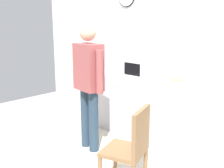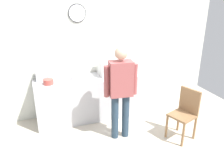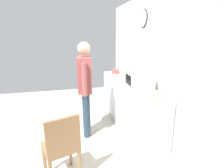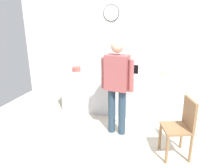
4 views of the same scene
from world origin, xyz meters
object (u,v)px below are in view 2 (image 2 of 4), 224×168
Objects in this scene: fork_utensil at (93,81)px; spoon_utensil at (91,73)px; wooden_chair at (185,112)px; sandwich_plate at (134,70)px; cereal_bowl at (48,82)px; person_standing at (121,87)px; microwave at (111,68)px; salad_bowl at (75,77)px; toaster at (42,76)px.

fork_utensil is 0.47m from spoon_utensil.
fork_utensil is 0.18× the size of wooden_chair.
cereal_bowl reaches higher than sandwich_plate.
sandwich_plate is at bearing 54.18° from person_standing.
microwave is 2.74× the size of salad_bowl.
sandwich_plate is 1.07m from fork_utensil.
wooden_chair reaches higher than spoon_utensil.
toaster is at bearing 112.04° from cereal_bowl.
wooden_chair is at bearing -29.18° from cereal_bowl.
spoon_utensil is (-0.94, 0.16, -0.02)m from sandwich_plate.
microwave reaches higher than spoon_utensil.
microwave is 0.78m from salad_bowl.
person_standing is (-0.73, -1.01, 0.09)m from sandwich_plate.
cereal_bowl is at bearing -160.43° from spoon_utensil.
cereal_bowl is (-1.30, -0.11, -0.10)m from microwave.
cereal_bowl is at bearing -175.28° from microwave.
person_standing is at bearing -79.70° from spoon_utensil.
toaster is 1.29× the size of spoon_utensil.
salad_bowl is at bearing -13.31° from toaster.
sandwich_plate is 1.51m from wooden_chair.
cereal_bowl reaches higher than spoon_utensil.
toaster is at bearing 177.44° from sandwich_plate.
person_standing reaches higher than microwave.
microwave is 1.89× the size of sandwich_plate.
sandwich_plate is at bearing 104.50° from wooden_chair.
wooden_chair is (2.23, -1.25, -0.42)m from cereal_bowl.
spoon_utensil is at bearing 19.57° from cereal_bowl.
toaster is (-1.97, 0.09, 0.08)m from sandwich_plate.
microwave is 1.31m from cereal_bowl.
spoon_utensil is 0.10× the size of person_standing.
toaster is at bearing 166.69° from salad_bowl.
spoon_utensil is at bearing 29.14° from salad_bowl.
cereal_bowl is (-1.87, -0.17, 0.03)m from sandwich_plate.
wooden_chair is (1.31, -1.57, -0.37)m from spoon_utensil.
salad_bowl is at bearing -179.93° from microwave.
toaster is at bearing 138.43° from person_standing.
sandwich_plate is 1.97m from toaster.
microwave is 2.27× the size of toaster.
person_standing reaches higher than fork_utensil.
sandwich_plate reaches higher than wooden_chair.
spoon_utensil is 0.18× the size of wooden_chair.
spoon_utensil is 2.08m from wooden_chair.
toaster is 1.02m from fork_utensil.
fork_utensil is (0.84, -0.13, -0.05)m from cereal_bowl.
microwave is at bearing 4.72° from cereal_bowl.
toaster is 1.66m from person_standing.
cereal_bowl is 0.11× the size of person_standing.
fork_utensil is 1.82m from wooden_chair.
toaster is 0.13× the size of person_standing.
cereal_bowl is at bearing -168.54° from salad_bowl.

